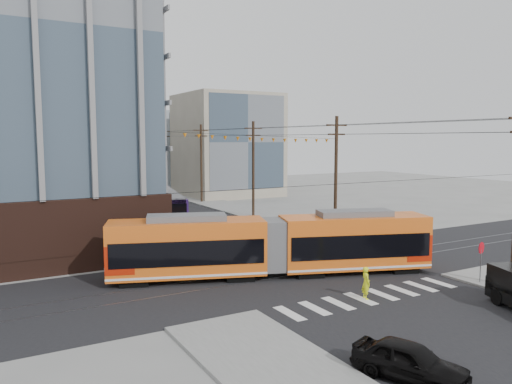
% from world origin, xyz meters
% --- Properties ---
extents(ground, '(160.00, 160.00, 0.00)m').
position_xyz_m(ground, '(0.00, 0.00, 0.00)').
color(ground, slate).
extents(bg_bldg_ne_near, '(14.00, 14.00, 16.00)m').
position_xyz_m(bg_bldg_ne_near, '(16.00, 48.00, 8.00)').
color(bg_bldg_ne_near, gray).
rests_on(bg_bldg_ne_near, ground).
extents(bg_bldg_nw_far, '(16.00, 18.00, 20.00)m').
position_xyz_m(bg_bldg_nw_far, '(-14.00, 72.00, 10.00)').
color(bg_bldg_nw_far, gray).
rests_on(bg_bldg_nw_far, ground).
extents(bg_bldg_ne_far, '(16.00, 16.00, 14.00)m').
position_xyz_m(bg_bldg_ne_far, '(18.00, 68.00, 7.00)').
color(bg_bldg_ne_far, '#8C99A5').
rests_on(bg_bldg_ne_far, ground).
extents(utility_pole_far, '(0.30, 0.30, 11.00)m').
position_xyz_m(utility_pole_far, '(8.50, 56.00, 5.50)').
color(utility_pole_far, black).
rests_on(utility_pole_far, ground).
extents(streetcar, '(20.87, 9.85, 4.06)m').
position_xyz_m(streetcar, '(-2.59, 3.57, 2.03)').
color(streetcar, '#DB5C16').
rests_on(streetcar, ground).
extents(city_bus, '(5.62, 13.56, 3.76)m').
position_xyz_m(city_bus, '(-2.69, 24.74, 1.88)').
color(city_bus, '#2A154E').
rests_on(city_bus, ground).
extents(black_sedan, '(3.22, 4.67, 1.48)m').
position_xyz_m(black_sedan, '(-5.64, -11.20, 0.74)').
color(black_sedan, black).
rests_on(black_sedan, ground).
extents(parked_car_silver, '(2.96, 5.18, 1.62)m').
position_xyz_m(parked_car_silver, '(-5.53, 15.41, 0.81)').
color(parked_car_silver, '#B8B9BE').
rests_on(parked_car_silver, ground).
extents(parked_car_white, '(3.04, 5.32, 1.45)m').
position_xyz_m(parked_car_white, '(-5.15, 18.44, 0.73)').
color(parked_car_white, silver).
rests_on(parked_car_white, ground).
extents(parked_car_grey, '(2.55, 4.77, 1.27)m').
position_xyz_m(parked_car_grey, '(-6.07, 22.08, 0.64)').
color(parked_car_grey, slate).
rests_on(parked_car_grey, ground).
extents(pedestrian, '(0.61, 0.77, 1.85)m').
position_xyz_m(pedestrian, '(-0.54, -3.13, 0.92)').
color(pedestrian, '#ECF81C').
rests_on(pedestrian, ground).
extents(stop_sign, '(0.92, 0.92, 2.51)m').
position_xyz_m(stop_sign, '(7.55, -4.49, 1.25)').
color(stop_sign, '#B4000C').
rests_on(stop_sign, ground).
extents(jersey_barrier, '(2.63, 4.32, 0.86)m').
position_xyz_m(jersey_barrier, '(8.30, 12.15, 0.43)').
color(jersey_barrier, gray).
rests_on(jersey_barrier, ground).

